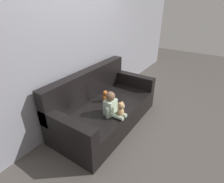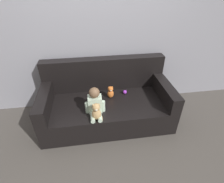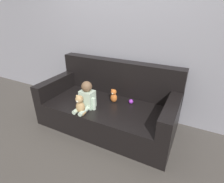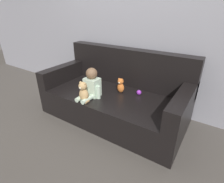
{
  "view_description": "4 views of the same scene",
  "coord_description": "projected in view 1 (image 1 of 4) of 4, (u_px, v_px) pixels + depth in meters",
  "views": [
    {
      "loc": [
        -2.11,
        -1.51,
        1.99
      ],
      "look_at": [
        0.05,
        -0.08,
        0.64
      ],
      "focal_mm": 28.0,
      "sensor_mm": 36.0,
      "label": 1
    },
    {
      "loc": [
        -0.24,
        -2.18,
        2.03
      ],
      "look_at": [
        0.07,
        -0.07,
        0.6
      ],
      "focal_mm": 28.0,
      "sensor_mm": 36.0,
      "label": 2
    },
    {
      "loc": [
        1.1,
        -1.98,
        1.67
      ],
      "look_at": [
        0.11,
        -0.05,
        0.62
      ],
      "focal_mm": 28.0,
      "sensor_mm": 36.0,
      "label": 3
    },
    {
      "loc": [
        1.18,
        -1.83,
        1.47
      ],
      "look_at": [
        0.08,
        -0.15,
        0.49
      ],
      "focal_mm": 28.0,
      "sensor_mm": 36.0,
      "label": 4
    }
  ],
  "objects": [
    {
      "name": "couch",
      "position": [
        103.0,
        107.0,
        3.11
      ],
      "size": [
        1.99,
        0.97,
        0.93
      ],
      "color": "black",
      "rests_on": "ground_plane"
    },
    {
      "name": "wall_back",
      "position": [
        78.0,
        47.0,
        2.89
      ],
      "size": [
        8.0,
        0.05,
        2.6
      ],
      "color": "#93939E",
      "rests_on": "ground_plane"
    },
    {
      "name": "teddy_bear_brown",
      "position": [
        121.0,
        110.0,
        2.65
      ],
      "size": [
        0.16,
        0.12,
        0.27
      ],
      "color": "tan",
      "rests_on": "couch"
    },
    {
      "name": "person_baby",
      "position": [
        111.0,
        105.0,
        2.71
      ],
      "size": [
        0.28,
        0.34,
        0.39
      ],
      "color": "silver",
      "rests_on": "couch"
    },
    {
      "name": "toy_ball",
      "position": [
        109.0,
        93.0,
        3.33
      ],
      "size": [
        0.07,
        0.07,
        0.07
      ],
      "color": "purple",
      "rests_on": "couch"
    },
    {
      "name": "ground_plane",
      "position": [
        107.0,
        122.0,
        3.22
      ],
      "size": [
        12.0,
        12.0,
        0.0
      ],
      "primitive_type": "plane",
      "color": "#4C4742"
    },
    {
      "name": "plush_toy_side",
      "position": [
        105.0,
        96.0,
        3.08
      ],
      "size": [
        0.1,
        0.1,
        0.21
      ],
      "color": "orange",
      "rests_on": "couch"
    }
  ]
}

